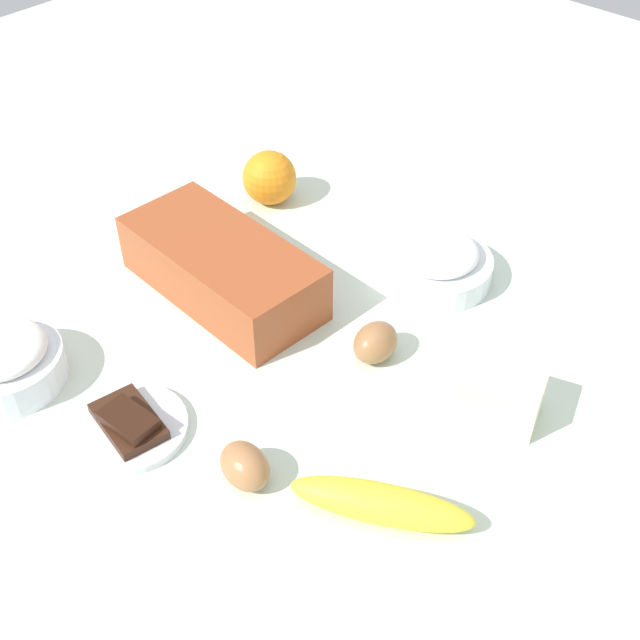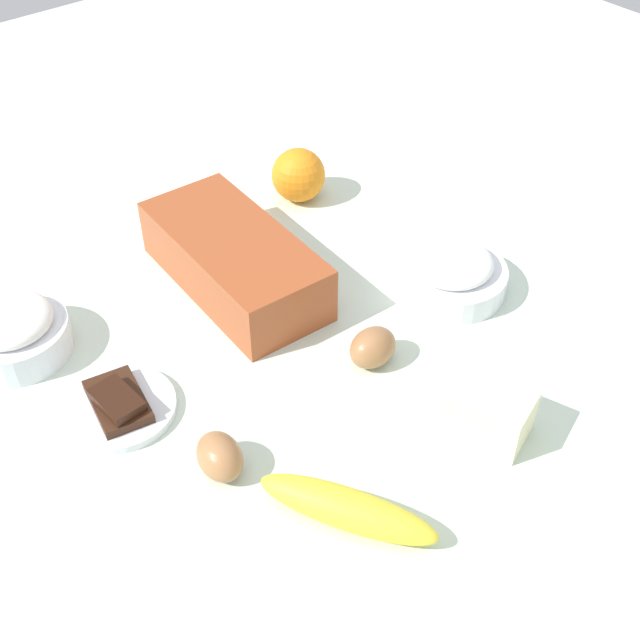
{
  "view_description": "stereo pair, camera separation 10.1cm",
  "coord_description": "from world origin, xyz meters",
  "views": [
    {
      "loc": [
        0.51,
        -0.55,
        0.72
      ],
      "look_at": [
        0.0,
        0.0,
        0.04
      ],
      "focal_mm": 46.88,
      "sensor_mm": 36.0,
      "label": 1
    },
    {
      "loc": [
        0.58,
        -0.48,
        0.72
      ],
      "look_at": [
        0.0,
        0.0,
        0.04
      ],
      "focal_mm": 46.88,
      "sensor_mm": 36.0,
      "label": 2
    }
  ],
  "objects": [
    {
      "name": "sugar_bowl",
      "position": [
        0.03,
        0.2,
        0.03
      ],
      "size": [
        0.15,
        0.15,
        0.06
      ],
      "color": "white",
      "rests_on": "ground_plane"
    },
    {
      "name": "banana",
      "position": [
        0.22,
        -0.14,
        0.02
      ],
      "size": [
        0.19,
        0.13,
        0.04
      ],
      "primitive_type": "ellipsoid",
      "rotation": [
        0.0,
        0.0,
        3.64
      ],
      "color": "yellow",
      "rests_on": "ground_plane"
    },
    {
      "name": "egg_near_butter",
      "position": [
        0.08,
        -0.21,
        0.02
      ],
      "size": [
        0.07,
        0.06,
        0.05
      ],
      "primitive_type": "ellipsoid",
      "rotation": [
        0.0,
        1.57,
        2.99
      ],
      "color": "#A26D42",
      "rests_on": "ground_plane"
    },
    {
      "name": "orange_fruit",
      "position": [
        -0.27,
        0.18,
        0.04
      ],
      "size": [
        0.08,
        0.08,
        0.08
      ],
      "primitive_type": "sphere",
      "color": "orange",
      "rests_on": "ground_plane"
    },
    {
      "name": "flour_bowl",
      "position": [
        -0.23,
        -0.29,
        0.03
      ],
      "size": [
        0.13,
        0.13,
        0.07
      ],
      "color": "white",
      "rests_on": "ground_plane"
    },
    {
      "name": "egg_beside_bowl",
      "position": [
        0.06,
        0.03,
        0.02
      ],
      "size": [
        0.05,
        0.07,
        0.05
      ],
      "primitive_type": "ellipsoid",
      "rotation": [
        0.0,
        1.57,
        1.64
      ],
      "color": "#9C693F",
      "rests_on": "ground_plane"
    },
    {
      "name": "butter_block",
      "position": [
        0.23,
        0.05,
        0.03
      ],
      "size": [
        0.11,
        0.09,
        0.06
      ],
      "primitive_type": "cube",
      "rotation": [
        0.0,
        0.0,
        0.33
      ],
      "color": "#F4EDB2",
      "rests_on": "ground_plane"
    },
    {
      "name": "chocolate_plate",
      "position": [
        -0.06,
        -0.25,
        0.01
      ],
      "size": [
        0.13,
        0.13,
        0.03
      ],
      "color": "white",
      "rests_on": "ground_plane"
    },
    {
      "name": "loaf_pan",
      "position": [
        -0.16,
        -0.01,
        0.04
      ],
      "size": [
        0.29,
        0.15,
        0.08
      ],
      "rotation": [
        0.0,
        0.0,
        -0.06
      ],
      "color": "#9E4723",
      "rests_on": "ground_plane"
    },
    {
      "name": "ground_plane",
      "position": [
        0.0,
        0.0,
        -0.01
      ],
      "size": [
        2.4,
        2.4,
        0.02
      ],
      "primitive_type": "cube",
      "color": "silver"
    }
  ]
}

